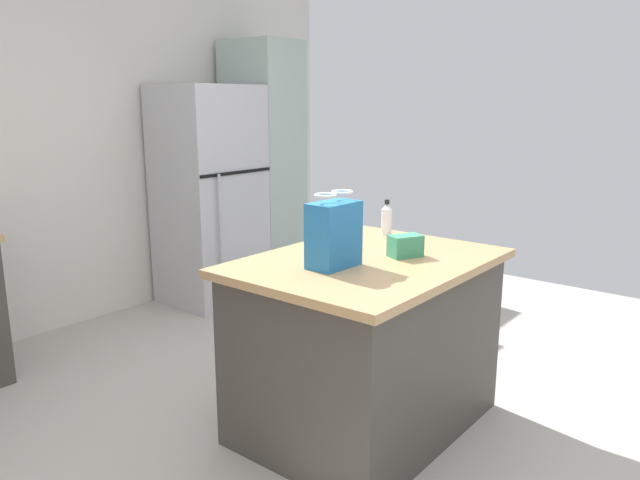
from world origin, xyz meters
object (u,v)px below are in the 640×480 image
(kitchen_island, at_px, (366,343))
(shopping_bag, at_px, (334,234))
(refrigerator, at_px, (210,195))
(bottle, at_px, (387,219))
(tall_cabinet, at_px, (264,166))
(small_box, at_px, (405,246))

(kitchen_island, height_order, shopping_bag, shopping_bag)
(refrigerator, relative_size, bottle, 8.69)
(tall_cabinet, bearing_deg, small_box, -120.88)
(refrigerator, bearing_deg, shopping_bag, -117.44)
(refrigerator, xyz_separation_m, tall_cabinet, (0.64, 0.00, 0.19))
(tall_cabinet, bearing_deg, bottle, -117.26)
(small_box, bearing_deg, refrigerator, 72.15)
(tall_cabinet, bearing_deg, kitchen_island, -124.97)
(kitchen_island, relative_size, refrigerator, 0.74)
(kitchen_island, height_order, small_box, small_box)
(tall_cabinet, relative_size, bottle, 10.56)
(refrigerator, bearing_deg, small_box, -107.85)
(shopping_bag, bearing_deg, kitchen_island, -9.67)
(small_box, bearing_deg, kitchen_island, 140.97)
(bottle, bearing_deg, kitchen_island, -156.23)
(tall_cabinet, xyz_separation_m, bottle, (-1.01, -1.96, -0.10))
(shopping_bag, relative_size, small_box, 2.20)
(bottle, bearing_deg, refrigerator, 79.24)
(refrigerator, bearing_deg, tall_cabinet, 0.02)
(refrigerator, relative_size, small_box, 11.10)
(kitchen_island, relative_size, small_box, 8.20)
(shopping_bag, bearing_deg, refrigerator, 62.56)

